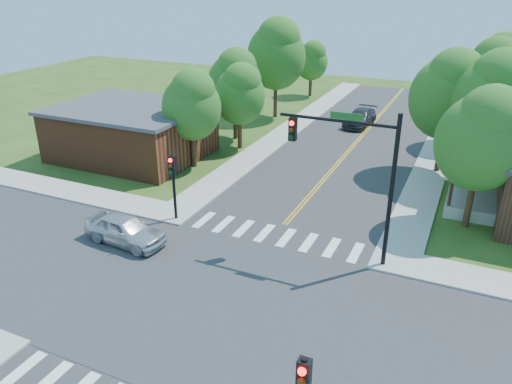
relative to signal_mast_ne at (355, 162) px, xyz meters
The scene contains 22 objects.
ground 8.37m from the signal_mast_ne, 125.00° to the right, with size 100.00×100.00×0.00m, color #294916.
road_ns 8.36m from the signal_mast_ne, 125.00° to the right, with size 10.00×90.00×0.04m, color #2D2D30.
road_ew 8.36m from the signal_mast_ne, 125.00° to the right, with size 90.00×10.00×0.04m, color #2D2D30.
intersection_patch 8.37m from the signal_mast_ne, 125.00° to the right, with size 10.20×10.20×0.06m, color #2D2D30.
sidewalk_nw 22.73m from the signal_mast_ne, 152.60° to the left, with size 40.00×40.00×0.14m.
crosswalk_north 6.23m from the signal_mast_ne, behind, with size 8.85×2.00×0.01m.
centerline 8.34m from the signal_mast_ne, 125.00° to the right, with size 0.30×90.00×0.01m.
signal_mast_ne is the anchor object (origin of this frame).
signal_pole_nw 9.76m from the signal_mast_ne, behind, with size 0.34×0.42×3.80m.
building_nw 19.87m from the signal_mast_ne, 157.21° to the left, with size 10.40×8.40×3.73m.
tree_e_a 7.64m from the signal_mast_ne, 49.37° to the left, with size 4.49×4.27×7.63m.
tree_e_b 13.15m from the signal_mast_ne, 66.36° to the left, with size 5.05×4.80×8.58m.
tree_e_c 21.20m from the signal_mast_ne, 76.64° to the left, with size 4.89×4.65×8.31m.
tree_e_d 29.68m from the signal_mast_ne, 79.48° to the left, with size 4.60×4.37×7.81m.
tree_w_a 14.89m from the signal_mast_ne, 149.51° to the left, with size 4.01×3.81×6.82m.
tree_w_b 19.51m from the signal_mast_ne, 132.16° to the left, with size 4.28×4.07×7.28m.
tree_w_c 25.34m from the signal_mast_ne, 120.08° to the left, with size 5.31×5.04×9.02m.
tree_w_d 33.99m from the signal_mast_ne, 111.69° to the left, with size 3.50×3.33×5.95m.
tree_house 13.63m from the signal_mast_ne, 78.63° to the left, with size 4.88×4.63×8.29m.
tree_bldg 17.14m from the signal_mast_ne, 133.17° to the left, with size 3.85×3.66×6.55m.
car_silver 11.63m from the signal_mast_ne, 163.15° to the right, with size 4.49×2.14×1.48m, color silver.
car_dgrey 23.13m from the signal_mast_ne, 102.28° to the left, with size 2.28×4.91×1.39m, color #313336.
Camera 1 is at (8.44, -14.69, 12.40)m, focal length 35.00 mm.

